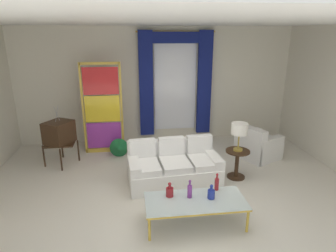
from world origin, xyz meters
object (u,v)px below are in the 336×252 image
(coffee_table, at_px, (195,202))
(bottle_crystal_tall, at_px, (211,193))
(bottle_amber_squat, at_px, (217,183))
(stained_glass_divider, at_px, (103,111))
(armchair_white, at_px, (257,146))
(vintage_tv, at_px, (59,133))
(couch_white_long, at_px, (173,167))
(table_lamp_brass, at_px, (239,130))
(round_side_table, at_px, (237,161))
(bottle_blue_decanter, at_px, (170,191))
(peacock_figurine, at_px, (119,149))
(bottle_ruby_flask, at_px, (190,190))

(coffee_table, xyz_separation_m, bottle_crystal_tall, (0.25, 0.02, 0.11))
(bottle_amber_squat, height_order, stained_glass_divider, stained_glass_divider)
(armchair_white, bearing_deg, vintage_tv, 176.71)
(couch_white_long, bearing_deg, table_lamp_brass, -1.40)
(coffee_table, relative_size, round_side_table, 2.57)
(bottle_blue_decanter, bearing_deg, table_lamp_brass, 38.18)
(coffee_table, distance_m, table_lamp_brass, 1.92)
(vintage_tv, bearing_deg, bottle_blue_decanter, -47.88)
(bottle_amber_squat, height_order, round_side_table, bottle_amber_squat)
(vintage_tv, bearing_deg, bottle_crystal_tall, -42.21)
(bottle_crystal_tall, height_order, round_side_table, bottle_crystal_tall)
(bottle_crystal_tall, xyz_separation_m, stained_glass_divider, (-1.84, 3.09, 0.57))
(coffee_table, relative_size, bottle_crystal_tall, 6.55)
(armchair_white, bearing_deg, bottle_crystal_tall, -127.73)
(bottle_amber_squat, height_order, peacock_figurine, bottle_amber_squat)
(couch_white_long, height_order, armchair_white, couch_white_long)
(vintage_tv, xyz_separation_m, stained_glass_divider, (0.92, 0.59, 0.33))
(couch_white_long, height_order, bottle_amber_squat, couch_white_long)
(bottle_blue_decanter, height_order, vintage_tv, vintage_tv)
(vintage_tv, xyz_separation_m, table_lamp_brass, (3.67, -1.15, 0.30))
(vintage_tv, bearing_deg, armchair_white, -3.29)
(bottle_amber_squat, distance_m, stained_glass_divider, 3.52)
(couch_white_long, relative_size, table_lamp_brass, 3.19)
(coffee_table, xyz_separation_m, armchair_white, (1.98, 2.27, -0.09))
(bottle_amber_squat, xyz_separation_m, table_lamp_brass, (0.76, 1.12, 0.50))
(armchair_white, xyz_separation_m, round_side_table, (-0.82, -0.89, 0.07))
(armchair_white, xyz_separation_m, table_lamp_brass, (-0.82, -0.89, 0.74))
(couch_white_long, bearing_deg, bottle_ruby_flask, -87.40)
(bottle_amber_squat, xyz_separation_m, round_side_table, (0.76, 1.12, -0.17))
(bottle_ruby_flask, bearing_deg, table_lamp_brass, 45.98)
(couch_white_long, distance_m, armchair_white, 2.28)
(table_lamp_brass, bearing_deg, couch_white_long, 178.60)
(bottle_crystal_tall, height_order, bottle_amber_squat, bottle_amber_squat)
(bottle_ruby_flask, bearing_deg, stained_glass_divider, 116.66)
(bottle_crystal_tall, xyz_separation_m, bottle_ruby_flask, (-0.32, 0.07, 0.04))
(bottle_crystal_tall, bearing_deg, table_lamp_brass, 55.83)
(bottle_crystal_tall, bearing_deg, peacock_figurine, 118.99)
(bottle_crystal_tall, bearing_deg, bottle_blue_decanter, 167.27)
(couch_white_long, xyz_separation_m, bottle_crystal_tall, (0.38, -1.38, 0.19))
(coffee_table, xyz_separation_m, bottle_blue_decanter, (-0.37, 0.17, 0.12))
(coffee_table, height_order, bottle_crystal_tall, bottle_crystal_tall)
(bottle_crystal_tall, distance_m, bottle_amber_squat, 0.28)
(peacock_figurine, distance_m, round_side_table, 2.75)
(vintage_tv, bearing_deg, bottle_ruby_flask, -45.00)
(bottle_amber_squat, bearing_deg, armchair_white, 51.78)
(bottle_crystal_tall, bearing_deg, couch_white_long, 105.49)
(round_side_table, bearing_deg, vintage_tv, 162.64)
(stained_glass_divider, bearing_deg, vintage_tv, -147.34)
(peacock_figurine, bearing_deg, table_lamp_brass, -29.01)
(couch_white_long, bearing_deg, armchair_white, 22.06)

